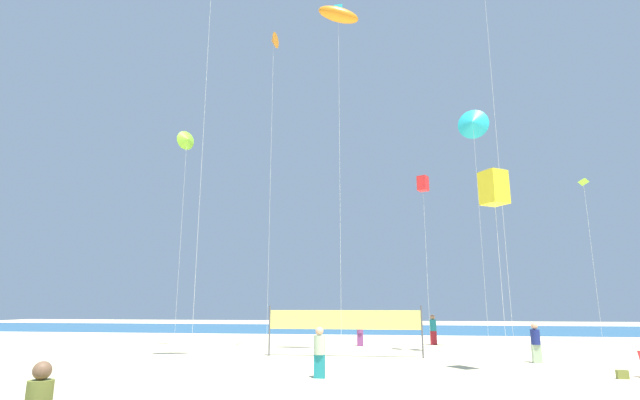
{
  "coord_description": "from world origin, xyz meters",
  "views": [
    {
      "loc": [
        1.26,
        -15.7,
        2.45
      ],
      "look_at": [
        -1.95,
        6.25,
        7.32
      ],
      "focal_mm": 26.78,
      "sensor_mm": 36.0,
      "label": 1
    }
  ],
  "objects": [
    {
      "name": "beach_handbag",
      "position": [
        8.91,
        2.57,
        0.14
      ],
      "size": [
        0.36,
        0.18,
        0.29
      ],
      "primitive_type": "cube",
      "color": "olive",
      "rests_on": "ground"
    },
    {
      "name": "beachgoer_teal_shirt",
      "position": [
        3.79,
        15.8,
        0.98
      ],
      "size": [
        0.42,
        0.42,
        1.84
      ],
      "rotation": [
        0.0,
        0.0,
        1.24
      ],
      "color": "maroon",
      "rests_on": "ground"
    },
    {
      "name": "beachgoer_sage_shirt",
      "position": [
        -1.24,
        1.22,
        0.9
      ],
      "size": [
        0.39,
        0.39,
        1.69
      ],
      "rotation": [
        0.0,
        0.0,
        1.48
      ],
      "color": "#19727A",
      "rests_on": "ground"
    },
    {
      "name": "kite_cyan_delta",
      "position": [
        6.34,
        11.74,
        12.89
      ],
      "size": [
        1.86,
        0.94,
        13.79
      ],
      "color": "silver",
      "rests_on": "ground"
    },
    {
      "name": "kite_yellow_box",
      "position": [
        5.27,
        2.78,
        6.81
      ],
      "size": [
        1.13,
        1.13,
        7.46
      ],
      "color": "silver",
      "rests_on": "ground"
    },
    {
      "name": "beachgoer_navy_shirt",
      "position": [
        7.38,
        6.82,
        0.89
      ],
      "size": [
        0.38,
        0.38,
        1.67
      ],
      "rotation": [
        0.0,
        0.0,
        5.56
      ],
      "color": "#99B28C",
      "rests_on": "ground"
    },
    {
      "name": "ocean_band",
      "position": [
        0.0,
        35.14,
        0.0
      ],
      "size": [
        120.0,
        20.0,
        0.01
      ],
      "primitive_type": "cube",
      "color": "#28608C",
      "rests_on": "ground"
    },
    {
      "name": "volleyball_net",
      "position": [
        -1.04,
        8.01,
        1.63
      ],
      "size": [
        7.47,
        0.12,
        2.4
      ],
      "color": "#4C4C51",
      "rests_on": "ground"
    },
    {
      "name": "kite_orange_inflatable",
      "position": [
        -1.12,
        7.44,
        17.9
      ],
      "size": [
        2.46,
        1.07,
        18.62
      ],
      "color": "silver",
      "rests_on": "ground"
    },
    {
      "name": "kite_orange_delta",
      "position": [
        -5.18,
        9.24,
        17.68
      ],
      "size": [
        0.41,
        0.97,
        18.24
      ],
      "color": "silver",
      "rests_on": "ground"
    },
    {
      "name": "kite_red_box",
      "position": [
        3.16,
        9.92,
        8.84
      ],
      "size": [
        0.68,
        0.68,
        9.27
      ],
      "color": "silver",
      "rests_on": "ground"
    },
    {
      "name": "kite_lime_delta",
      "position": [
        -10.88,
        10.66,
        12.33
      ],
      "size": [
        0.96,
        1.15,
        12.94
      ],
      "color": "silver",
      "rests_on": "ground"
    },
    {
      "name": "ground_plane",
      "position": [
        0.0,
        0.0,
        0.0
      ],
      "size": [
        120.0,
        120.0,
        0.0
      ],
      "primitive_type": "plane",
      "color": "beige"
    },
    {
      "name": "kite_lime_diamond",
      "position": [
        12.25,
        12.36,
        9.0
      ],
      "size": [
        0.47,
        0.46,
        9.43
      ],
      "color": "silver",
      "rests_on": "ground"
    },
    {
      "name": "beachgoer_plum_shirt",
      "position": [
        -0.67,
        14.15,
        0.89
      ],
      "size": [
        0.38,
        0.38,
        1.67
      ],
      "rotation": [
        0.0,
        0.0,
        5.42
      ],
      "color": "#7A3872",
      "rests_on": "ground"
    }
  ]
}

